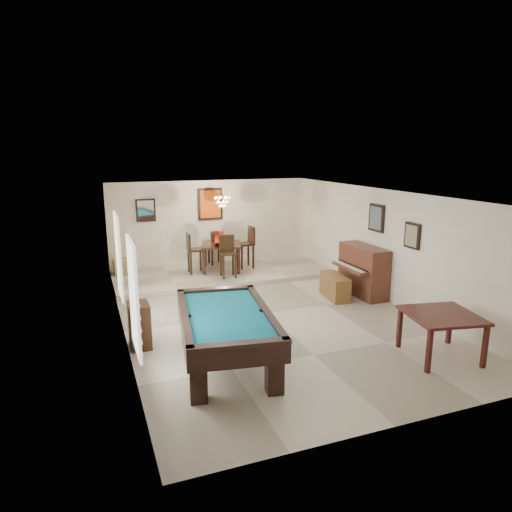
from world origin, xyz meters
TOP-DOWN VIEW (x-y plane):
  - ground_plane at (0.00, 0.00)m, footprint 6.00×9.00m
  - wall_back at (0.00, 4.50)m, footprint 6.00×0.04m
  - wall_front at (0.00, -4.50)m, footprint 6.00×0.04m
  - wall_left at (-3.00, 0.00)m, footprint 0.04×9.00m
  - wall_right at (3.00, 0.00)m, footprint 0.04×9.00m
  - ceiling at (0.00, 0.00)m, footprint 6.00×9.00m
  - dining_step at (0.00, 3.25)m, footprint 6.00×2.50m
  - window_left_front at (-2.97, -2.20)m, footprint 0.06×1.00m
  - window_left_rear at (-2.97, 0.60)m, footprint 0.06×1.00m
  - pool_table at (-1.53, -2.03)m, footprint 1.83×2.85m
  - square_table at (1.98, -3.07)m, footprint 1.33×1.33m
  - upright_piano at (2.57, 0.37)m, footprint 0.82×1.46m
  - piano_bench at (1.95, 0.38)m, footprint 0.52×1.05m
  - apothecary_chest at (-2.78, -0.80)m, footprint 0.36×0.54m
  - dining_table at (0.01, 3.41)m, footprint 1.34×1.34m
  - flower_vase at (0.01, 3.41)m, footprint 0.16×0.16m
  - dining_chair_south at (-0.02, 2.66)m, footprint 0.45×0.45m
  - dining_chair_north at (0.04, 4.17)m, footprint 0.41×0.41m
  - dining_chair_west at (-0.74, 3.37)m, footprint 0.43×0.43m
  - dining_chair_east at (0.74, 3.44)m, footprint 0.47×0.47m
  - corner_bench at (-2.72, 4.02)m, footprint 0.39×0.48m
  - chandelier at (0.00, 3.20)m, footprint 0.44×0.44m
  - back_painting at (0.00, 4.46)m, footprint 0.75×0.06m
  - back_mirror at (-1.90, 4.46)m, footprint 0.55×0.06m
  - right_picture_upper at (2.96, 0.30)m, footprint 0.06×0.55m
  - right_picture_lower at (2.96, -1.00)m, footprint 0.06×0.45m

SIDE VIEW (x-z plane):
  - ground_plane at x=0.00m, z-range -0.02..0.00m
  - dining_step at x=0.00m, z-range 0.00..0.12m
  - piano_bench at x=1.95m, z-range 0.00..0.56m
  - corner_bench at x=-2.72m, z-range 0.12..0.54m
  - square_table at x=1.98m, z-range 0.00..0.78m
  - apothecary_chest at x=-2.78m, z-range 0.00..0.81m
  - pool_table at x=-1.53m, z-range 0.00..0.89m
  - dining_table at x=0.01m, z-range 0.12..1.02m
  - upright_piano at x=2.57m, z-range 0.00..1.22m
  - dining_chair_north at x=0.04m, z-range 0.12..1.15m
  - dining_chair_south at x=-0.02m, z-range 0.12..1.24m
  - dining_chair_west at x=-0.74m, z-range 0.12..1.26m
  - dining_chair_east at x=0.74m, z-range 0.12..1.33m
  - flower_vase at x=0.01m, z-range 1.02..1.28m
  - wall_back at x=0.00m, z-range 0.00..2.60m
  - wall_front at x=0.00m, z-range 0.00..2.60m
  - wall_left at x=-3.00m, z-range 0.00..2.60m
  - wall_right at x=3.00m, z-range 0.00..2.60m
  - window_left_front at x=-2.97m, z-range 0.55..2.25m
  - window_left_rear at x=-2.97m, z-range 0.55..2.25m
  - right_picture_lower at x=2.96m, z-range 1.42..1.98m
  - back_mirror at x=-1.90m, z-range 1.48..2.12m
  - back_painting at x=0.00m, z-range 1.42..2.38m
  - right_picture_upper at x=2.96m, z-range 1.57..2.23m
  - chandelier at x=0.00m, z-range 1.90..2.50m
  - ceiling at x=0.00m, z-range 2.58..2.62m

